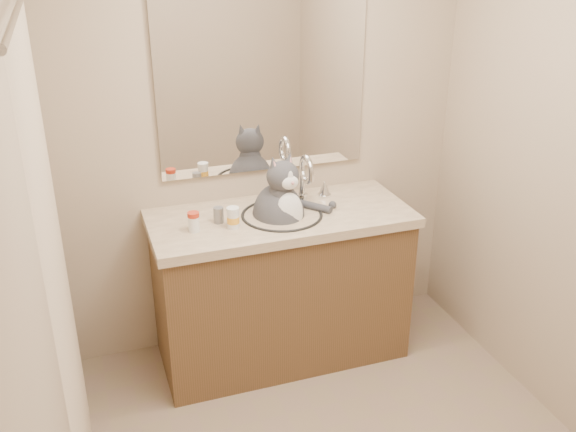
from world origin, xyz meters
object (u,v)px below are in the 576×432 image
object	(u,v)px
cat	(280,212)
grey_canister	(219,215)
pill_bottle_redcap	(194,222)
pill_bottle_orange	(233,218)

from	to	relation	value
cat	grey_canister	size ratio (longest dim) A/B	6.61
grey_canister	pill_bottle_redcap	bearing A→B (deg)	-156.19
pill_bottle_orange	grey_canister	distance (m)	0.10
cat	pill_bottle_orange	size ratio (longest dim) A/B	5.06
cat	pill_bottle_orange	bearing A→B (deg)	-178.69
pill_bottle_orange	cat	bearing A→B (deg)	15.75
cat	pill_bottle_orange	xyz separation A→B (m)	(-0.26, -0.07, 0.04)
pill_bottle_redcap	pill_bottle_orange	size ratio (longest dim) A/B	0.93
cat	pill_bottle_redcap	distance (m)	0.46
cat	grey_canister	xyz separation A→B (m)	(-0.32, 0.01, 0.03)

